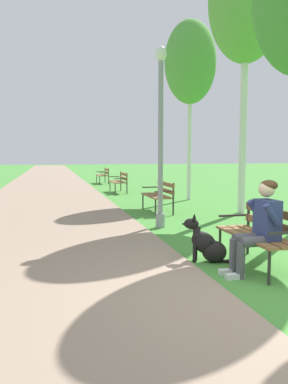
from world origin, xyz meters
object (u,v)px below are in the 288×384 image
object	(u,v)px
birch_tree_third	(246,3)
birch_tree_fourth	(190,63)
park_bench_furthest	(103,174)
person_seated_on_near_bench	(260,224)
park_bench_near	(261,231)
dog_black	(207,244)
park_bench_far	(119,180)
park_bench_mid	(159,193)
lamp_post_near	(161,135)

from	to	relation	value
birch_tree_third	birch_tree_fourth	world-z (taller)	birch_tree_third
birch_tree_third	park_bench_furthest	bearing A→B (deg)	100.84
person_seated_on_near_bench	birch_tree_fourth	distance (m)	9.32
park_bench_furthest	birch_tree_fourth	bearing A→B (deg)	-77.30
park_bench_near	birch_tree_fourth	bearing A→B (deg)	76.68
person_seated_on_near_bench	dog_black	size ratio (longest dim) A/B	1.62
birch_tree_third	park_bench_far	bearing A→B (deg)	109.46
park_bench_mid	park_bench_near	bearing A→B (deg)	-90.64
park_bench_far	birch_tree_third	bearing A→B (deg)	-70.54
park_bench_near	birch_tree_third	size ratio (longest dim) A/B	0.21
dog_black	birch_tree_third	distance (m)	7.30
park_bench_mid	person_seated_on_near_bench	bearing A→B (deg)	-92.70
park_bench_furthest	birch_tree_third	size ratio (longest dim) A/B	0.21
dog_black	person_seated_on_near_bench	bearing A→B (deg)	-59.72
park_bench_mid	park_bench_far	distance (m)	5.64
park_bench_mid	lamp_post_near	size ratio (longest dim) A/B	0.39
park_bench_far	lamp_post_near	distance (m)	7.99
park_bench_mid	park_bench_furthest	distance (m)	10.85
park_bench_near	person_seated_on_near_bench	bearing A→B (deg)	-125.30
park_bench_far	park_bench_mid	bearing A→B (deg)	-88.86
dog_black	birch_tree_fourth	bearing A→B (deg)	71.49
park_bench_furthest	birch_tree_third	xyz separation A→B (m)	(2.21, -11.55, 4.99)
lamp_post_near	birch_tree_fourth	xyz separation A→B (m)	(2.41, 4.69, 2.71)
dog_black	birch_tree_third	bearing A→B (deg)	56.44
birch_tree_third	person_seated_on_near_bench	bearing A→B (deg)	-115.76
lamp_post_near	park_bench_far	bearing A→B (deg)	86.37
park_bench_near	birch_tree_fourth	world-z (taller)	birch_tree_fourth
dog_black	lamp_post_near	distance (m)	3.24
dog_black	park_bench_mid	bearing A→B (deg)	82.08
park_bench_far	person_seated_on_near_bench	size ratio (longest dim) A/B	1.20
dog_black	birch_tree_fourth	world-z (taller)	birch_tree_fourth
park_bench_far	birch_tree_fourth	bearing A→B (deg)	-58.75
person_seated_on_near_bench	lamp_post_near	distance (m)	3.71
birch_tree_fourth	lamp_post_near	bearing A→B (deg)	-117.19
dog_black	birch_tree_third	world-z (taller)	birch_tree_third
park_bench_mid	birch_tree_third	xyz separation A→B (m)	(2.13, -0.70, 4.99)
birch_tree_fourth	park_bench_far	bearing A→B (deg)	121.25
park_bench_furthest	park_bench_far	bearing A→B (deg)	-90.31
birch_tree_fourth	person_seated_on_near_bench	bearing A→B (deg)	-104.23
park_bench_mid	lamp_post_near	bearing A→B (deg)	-105.49
park_bench_near	park_bench_mid	size ratio (longest dim) A/B	1.00
park_bench_near	dog_black	bearing A→B (deg)	145.77
park_bench_mid	dog_black	size ratio (longest dim) A/B	1.94
person_seated_on_near_bench	lamp_post_near	world-z (taller)	lamp_post_near
park_bench_furthest	person_seated_on_near_bench	bearing A→B (deg)	-90.63
park_bench_near	park_bench_furthest	world-z (taller)	same
park_bench_far	park_bench_furthest	distance (m)	5.21
park_bench_furthest	park_bench_mid	bearing A→B (deg)	-89.56
park_bench_far	dog_black	xyz separation A→B (m)	(-0.57, -10.58, -0.25)
park_bench_mid	birch_tree_fourth	bearing A→B (deg)	54.15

